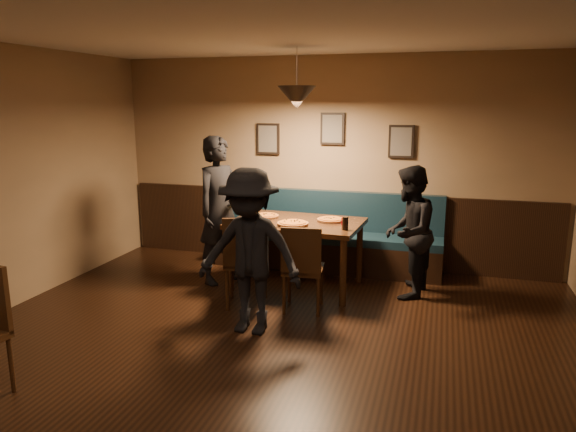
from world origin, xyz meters
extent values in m
plane|color=black|center=(0.00, 0.00, 0.00)|extent=(7.00, 7.00, 0.00)
plane|color=silver|center=(0.00, 0.00, 2.80)|extent=(7.00, 7.00, 0.00)
plane|color=#8C704F|center=(0.00, 3.50, 1.40)|extent=(6.00, 0.00, 6.00)
cube|color=black|center=(0.00, 3.47, 0.50)|extent=(5.88, 0.06, 1.00)
cube|color=black|center=(-0.90, 3.47, 1.70)|extent=(0.32, 0.04, 0.42)
cube|color=black|center=(0.00, 3.47, 1.85)|extent=(0.32, 0.04, 0.42)
cube|color=black|center=(0.90, 3.47, 1.70)|extent=(0.32, 0.04, 0.42)
cone|color=black|center=(-0.20, 2.40, 2.25)|extent=(0.44, 0.44, 0.25)
cube|color=black|center=(-0.20, 2.40, 0.41)|extent=(1.58, 1.07, 0.82)
imported|color=black|center=(-1.15, 2.34, 0.90)|extent=(0.66, 0.78, 1.81)
imported|color=black|center=(1.10, 2.48, 0.75)|extent=(0.66, 0.80, 1.51)
imported|color=black|center=(-0.28, 1.05, 0.80)|extent=(1.06, 0.63, 1.61)
cylinder|color=#C77425|center=(-0.61, 2.50, 0.83)|extent=(0.35, 0.35, 0.04)
cylinder|color=#D25E27|center=(-0.18, 2.19, 0.84)|extent=(0.44, 0.44, 0.04)
cylinder|color=#C16A24|center=(0.20, 2.51, 0.83)|extent=(0.34, 0.34, 0.04)
cylinder|color=black|center=(0.44, 2.13, 0.89)|extent=(0.08, 0.08, 0.15)
cylinder|color=maroon|center=(0.37, 2.34, 0.87)|extent=(0.03, 0.03, 0.11)
cube|color=#1C6A35|center=(-0.81, 2.60, 0.82)|extent=(0.21, 0.21, 0.01)
cube|color=#1E7025|center=(-0.74, 2.13, 0.82)|extent=(0.21, 0.21, 0.01)
cube|color=silver|center=(-0.20, 2.04, 0.82)|extent=(0.20, 0.07, 0.00)
camera|label=1|loc=(1.44, -3.50, 2.20)|focal=33.09mm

